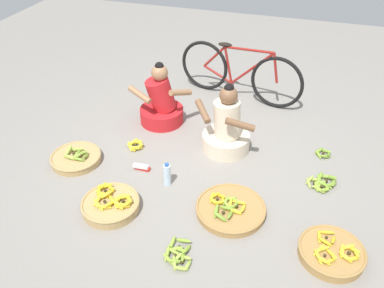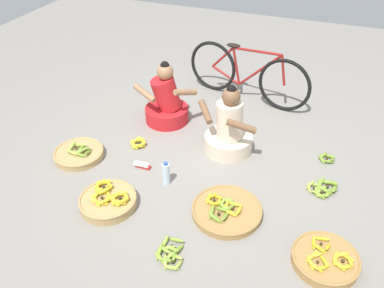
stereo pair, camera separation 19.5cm
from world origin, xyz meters
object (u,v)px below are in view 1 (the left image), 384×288
(banana_basket_near_vendor, at_px, (230,209))
(loose_bananas_mid_left, at_px, (323,183))
(vendor_woman_behind, at_px, (161,104))
(banana_basket_back_right, at_px, (332,252))
(loose_bananas_back_left, at_px, (136,145))
(banana_basket_front_center, at_px, (111,204))
(loose_bananas_front_left, at_px, (178,255))
(bicycle_leaning, at_px, (239,73))
(packet_carton_stack, at_px, (142,167))
(banana_basket_back_center, at_px, (76,158))
(loose_bananas_front_right, at_px, (323,153))
(water_bottle, at_px, (167,175))
(vendor_woman_front, at_px, (226,129))

(banana_basket_near_vendor, height_order, loose_bananas_mid_left, banana_basket_near_vendor)
(vendor_woman_behind, relative_size, banana_basket_back_right, 1.45)
(loose_bananas_back_left, bearing_deg, banana_basket_back_right, -23.35)
(vendor_woman_behind, xyz_separation_m, loose_bananas_back_left, (-0.09, -0.59, -0.21))
(banana_basket_back_right, bearing_deg, banana_basket_front_center, -178.94)
(loose_bananas_mid_left, height_order, loose_bananas_front_left, loose_bananas_mid_left)
(bicycle_leaning, height_order, banana_basket_back_right, bicycle_leaning)
(banana_basket_near_vendor, relative_size, loose_bananas_front_left, 1.95)
(vendor_woman_behind, distance_m, packet_carton_stack, 0.96)
(banana_basket_back_center, height_order, loose_bananas_front_right, banana_basket_back_center)
(water_bottle, bearing_deg, banana_basket_front_center, -128.18)
(banana_basket_back_right, distance_m, packet_carton_stack, 1.97)
(vendor_woman_behind, height_order, banana_basket_near_vendor, vendor_woman_behind)
(banana_basket_back_center, height_order, banana_basket_near_vendor, banana_basket_back_center)
(banana_basket_near_vendor, xyz_separation_m, water_bottle, (-0.68, 0.19, 0.08))
(banana_basket_back_center, relative_size, loose_bananas_mid_left, 1.64)
(vendor_woman_behind, xyz_separation_m, packet_carton_stack, (0.13, -0.93, -0.22))
(vendor_woman_behind, relative_size, loose_bananas_back_left, 3.68)
(packet_carton_stack, bearing_deg, vendor_woman_behind, 97.78)
(packet_carton_stack, bearing_deg, banana_basket_back_center, -173.73)
(banana_basket_back_center, xyz_separation_m, water_bottle, (1.04, -0.06, 0.07))
(vendor_woman_front, distance_m, packet_carton_stack, 0.99)
(loose_bananas_mid_left, bearing_deg, water_bottle, -163.50)
(loose_bananas_front_right, bearing_deg, bicycle_leaning, 139.23)
(banana_basket_back_center, distance_m, loose_bananas_back_left, 0.65)
(bicycle_leaning, xyz_separation_m, packet_carton_stack, (-0.63, -1.80, -0.33))
(bicycle_leaning, height_order, loose_bananas_back_left, bicycle_leaning)
(banana_basket_near_vendor, bearing_deg, banana_basket_front_center, -164.96)
(vendor_woman_front, relative_size, vendor_woman_behind, 1.02)
(vendor_woman_front, bearing_deg, banana_basket_back_right, -45.89)
(bicycle_leaning, relative_size, loose_bananas_front_left, 5.14)
(banana_basket_back_center, bearing_deg, banana_basket_front_center, -38.24)
(bicycle_leaning, xyz_separation_m, banana_basket_back_right, (1.26, -2.37, -0.31))
(bicycle_leaning, bearing_deg, banana_basket_near_vendor, -79.81)
(banana_basket_back_right, xyz_separation_m, loose_bananas_front_left, (-1.17, -0.37, -0.02))
(banana_basket_back_right, distance_m, loose_bananas_front_right, 1.38)
(loose_bananas_front_left, bearing_deg, vendor_woman_front, 89.16)
(water_bottle, distance_m, packet_carton_stack, 0.37)
(loose_bananas_front_left, distance_m, water_bottle, 0.90)
(loose_bananas_front_left, xyz_separation_m, packet_carton_stack, (-0.71, 0.94, 0.00))
(banana_basket_near_vendor, relative_size, loose_bananas_front_right, 3.31)
(bicycle_leaning, height_order, water_bottle, bicycle_leaning)
(banana_basket_back_right, bearing_deg, loose_bananas_mid_left, 96.38)
(banana_basket_near_vendor, bearing_deg, vendor_woman_behind, 132.07)
(banana_basket_back_right, height_order, loose_bananas_front_left, banana_basket_back_right)
(banana_basket_near_vendor, distance_m, loose_bananas_back_left, 1.39)
(banana_basket_back_right, bearing_deg, water_bottle, 164.29)
(bicycle_leaning, relative_size, banana_basket_back_center, 3.17)
(banana_basket_back_right, xyz_separation_m, loose_bananas_front_right, (-0.11, 1.37, -0.02))
(vendor_woman_behind, height_order, bicycle_leaning, vendor_woman_behind)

